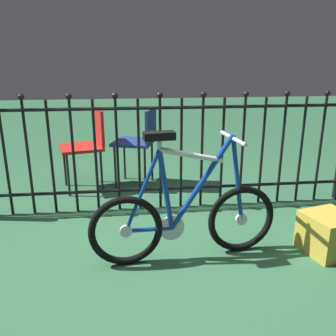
% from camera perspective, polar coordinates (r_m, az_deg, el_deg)
% --- Properties ---
extents(ground_plane, '(20.00, 20.00, 0.00)m').
position_cam_1_polar(ground_plane, '(2.74, -1.08, -12.52)').
color(ground_plane, '#2B5D3C').
extents(iron_fence, '(3.79, 0.07, 1.12)m').
position_cam_1_polar(iron_fence, '(3.21, -3.45, 2.98)').
color(iron_fence, black).
rests_on(iron_fence, ground).
extents(bicycle, '(1.33, 0.40, 0.92)m').
position_cam_1_polar(bicycle, '(2.48, 2.82, -7.82)').
color(bicycle, black).
rests_on(bicycle, ground).
extents(chair_navy, '(0.52, 0.51, 0.85)m').
position_cam_1_polar(chair_navy, '(3.84, -4.46, 4.83)').
color(chair_navy, black).
rests_on(chair_navy, ground).
extents(chair_red, '(0.51, 0.51, 0.85)m').
position_cam_1_polar(chair_red, '(3.83, -12.62, 4.27)').
color(chair_red, black).
rests_on(chair_red, ground).
extents(display_crate, '(0.40, 0.40, 0.29)m').
position_cam_1_polar(display_crate, '(2.86, 24.28, -9.55)').
color(display_crate, '#B29933').
rests_on(display_crate, ground).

